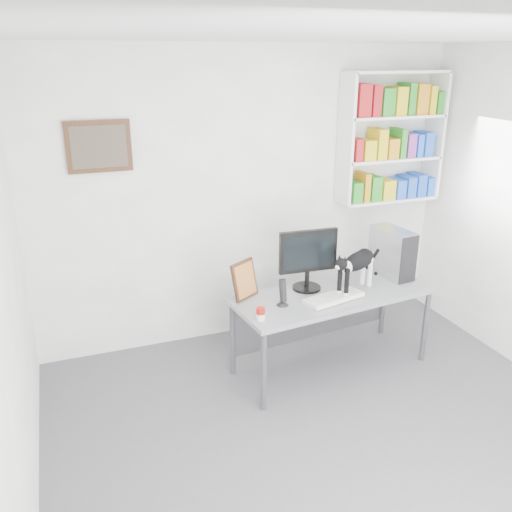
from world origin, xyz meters
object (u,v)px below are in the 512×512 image
at_px(keyboard, 334,298).
at_px(monitor, 308,259).
at_px(bookshelf, 392,138).
at_px(soup_can, 261,314).
at_px(speaker, 283,292).
at_px(leaning_print, 244,279).
at_px(cat, 356,271).
at_px(pc_tower, 392,252).
at_px(desk, 331,330).

bearing_deg(keyboard, monitor, 99.45).
bearing_deg(bookshelf, soup_can, -149.23).
bearing_deg(speaker, leaning_print, 124.92).
distance_m(bookshelf, cat, 1.48).
xyz_separation_m(pc_tower, cat, (-0.48, -0.20, -0.04)).
relative_size(bookshelf, cat, 2.13).
xyz_separation_m(bookshelf, soup_can, (-1.73, -1.03, -1.09)).
height_order(leaning_print, cat, cat).
bearing_deg(leaning_print, monitor, -33.95).
bearing_deg(pc_tower, monitor, 174.79).
bearing_deg(leaning_print, soup_can, -123.94).
height_order(speaker, soup_can, speaker).
height_order(pc_tower, speaker, pc_tower).
bearing_deg(desk, leaning_print, 159.72).
distance_m(pc_tower, soup_can, 1.49).
relative_size(monitor, cat, 0.93).
xyz_separation_m(monitor, leaning_print, (-0.56, 0.03, -0.11)).
bearing_deg(monitor, pc_tower, 4.86).
bearing_deg(monitor, keyboard, -64.57).
bearing_deg(leaning_print, cat, -43.95).
bearing_deg(monitor, soup_can, -141.54).
relative_size(speaker, leaning_print, 0.70).
relative_size(soup_can, cat, 0.17).
distance_m(bookshelf, pc_tower, 1.15).
bearing_deg(bookshelf, pc_tower, -116.85).
height_order(desk, monitor, monitor).
bearing_deg(cat, pc_tower, -4.48).
bearing_deg(cat, soup_can, 165.90).
relative_size(bookshelf, soup_can, 12.47).
bearing_deg(speaker, bookshelf, 21.58).
bearing_deg(leaning_print, bookshelf, -11.84).
relative_size(desk, cat, 2.94).
distance_m(bookshelf, keyboard, 1.78).
height_order(monitor, pc_tower, monitor).
height_order(leaning_print, soup_can, leaning_print).
distance_m(monitor, soup_can, 0.74).
xyz_separation_m(speaker, soup_can, (-0.26, -0.18, -0.06)).
bearing_deg(monitor, leaning_print, -179.11).
distance_m(keyboard, soup_can, 0.70).
bearing_deg(bookshelf, keyboard, -139.07).
bearing_deg(leaning_print, speaker, -77.89).
height_order(desk, keyboard, keyboard).
bearing_deg(speaker, desk, -0.35).
distance_m(keyboard, pc_tower, 0.82).
bearing_deg(desk, keyboard, -123.53).
distance_m(speaker, cat, 0.69).
distance_m(leaning_print, soup_can, 0.44).
bearing_deg(speaker, keyboard, -15.45).
distance_m(keyboard, cat, 0.32).
distance_m(desk, leaning_print, 0.91).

